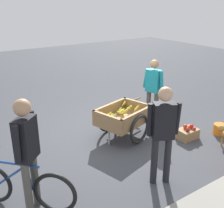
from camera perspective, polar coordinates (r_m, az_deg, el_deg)
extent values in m
plane|color=#3D3F44|center=(6.38, -1.47, -6.15)|extent=(24.00, 24.00, 0.00)
cube|color=#937047|center=(6.11, 2.29, -3.30)|extent=(1.27, 1.06, 0.10)
cube|color=#937047|center=(5.68, -0.96, -3.37)|extent=(0.27, 0.79, 0.24)
cube|color=#937047|center=(6.43, 5.20, -0.47)|extent=(0.27, 0.79, 0.24)
cube|color=#937047|center=(5.84, 5.16, -2.74)|extent=(1.08, 0.35, 0.24)
cube|color=#937047|center=(6.26, -0.34, -0.98)|extent=(1.08, 0.35, 0.24)
torus|color=black|center=(5.91, 5.63, -5.14)|extent=(0.63, 0.23, 0.64)
torus|color=black|center=(6.40, -0.81, -2.90)|extent=(0.63, 0.23, 0.64)
cylinder|color=#9E9EA8|center=(6.14, 2.28, -3.98)|extent=(0.27, 0.86, 0.04)
cylinder|color=#937047|center=(6.50, 9.20, -0.60)|extent=(0.54, 0.18, 0.04)
cylinder|color=#937047|center=(6.85, 4.39, 0.76)|extent=(0.54, 0.18, 0.04)
cylinder|color=#9E9EA8|center=(5.88, -0.62, -6.73)|extent=(0.04, 0.04, 0.35)
ellipsoid|color=gold|center=(6.35, 3.62, -0.95)|extent=(0.18, 0.05, 0.13)
ellipsoid|color=gold|center=(6.34, 3.63, -0.89)|extent=(0.19, 0.12, 0.11)
ellipsoid|color=gold|center=(6.32, 3.60, -0.85)|extent=(0.18, 0.06, 0.05)
ellipsoid|color=gold|center=(6.31, 3.60, -0.80)|extent=(0.19, 0.05, 0.09)
ellipsoid|color=gold|center=(6.29, 3.55, -0.78)|extent=(0.17, 0.06, 0.15)
ellipsoid|color=gold|center=(5.96, -2.21, -2.36)|extent=(0.17, 0.11, 0.14)
ellipsoid|color=gold|center=(5.94, -2.26, -2.33)|extent=(0.19, 0.07, 0.09)
ellipsoid|color=gold|center=(5.92, -2.33, -2.30)|extent=(0.19, 0.07, 0.09)
ellipsoid|color=gold|center=(5.91, -2.38, -2.27)|extent=(0.16, 0.14, 0.14)
ellipsoid|color=gold|center=(6.22, 5.06, -1.04)|extent=(0.18, 0.10, 0.13)
ellipsoid|color=gold|center=(6.20, 5.05, -1.00)|extent=(0.18, 0.14, 0.10)
ellipsoid|color=gold|center=(6.19, 5.04, -0.95)|extent=(0.19, 0.11, 0.05)
ellipsoid|color=gold|center=(6.17, 5.02, -0.91)|extent=(0.19, 0.10, 0.10)
ellipsoid|color=gold|center=(6.16, 5.02, -0.87)|extent=(0.17, 0.08, 0.14)
ellipsoid|color=gold|center=(5.73, 0.37, -2.62)|extent=(0.18, 0.08, 0.14)
ellipsoid|color=gold|center=(5.71, 0.27, -2.61)|extent=(0.19, 0.09, 0.05)
ellipsoid|color=gold|center=(5.68, 0.18, -2.60)|extent=(0.18, 0.06, 0.14)
ellipsoid|color=gold|center=(6.31, 1.59, -1.51)|extent=(0.18, 0.13, 0.12)
ellipsoid|color=gold|center=(6.29, 1.58, -1.46)|extent=(0.19, 0.07, 0.09)
ellipsoid|color=gold|center=(6.28, 1.57, -1.41)|extent=(0.19, 0.08, 0.05)
ellipsoid|color=gold|center=(6.27, 1.56, -1.37)|extent=(0.18, 0.13, 0.08)
ellipsoid|color=gold|center=(6.25, 1.54, -1.33)|extent=(0.18, 0.09, 0.13)
ellipsoid|color=gold|center=(5.97, -1.68, -2.80)|extent=(0.18, 0.10, 0.13)
ellipsoid|color=gold|center=(5.95, -1.71, -2.75)|extent=(0.19, 0.11, 0.09)
ellipsoid|color=gold|center=(5.93, -1.77, -2.73)|extent=(0.17, 0.15, 0.09)
ellipsoid|color=gold|center=(5.92, -1.81, -2.69)|extent=(0.18, 0.05, 0.13)
ellipsoid|color=gold|center=(6.00, -0.51, -2.23)|extent=(0.19, 0.08, 0.13)
ellipsoid|color=gold|center=(5.97, -0.58, -2.21)|extent=(0.19, 0.08, 0.05)
ellipsoid|color=gold|center=(5.95, -0.68, -2.20)|extent=(0.18, 0.06, 0.14)
ellipsoid|color=gold|center=(6.51, 2.53, 0.01)|extent=(0.17, 0.14, 0.13)
ellipsoid|color=gold|center=(6.49, 2.48, 0.04)|extent=(0.18, 0.13, 0.05)
ellipsoid|color=gold|center=(6.47, 2.42, 0.07)|extent=(0.18, 0.12, 0.13)
ellipsoid|color=gold|center=(6.20, 2.05, -1.64)|extent=(0.16, 0.13, 0.15)
ellipsoid|color=gold|center=(6.18, 2.01, -1.60)|extent=(0.19, 0.08, 0.09)
ellipsoid|color=gold|center=(6.17, 1.99, -1.56)|extent=(0.18, 0.07, 0.05)
ellipsoid|color=gold|center=(6.15, 1.96, -1.52)|extent=(0.18, 0.14, 0.11)
ellipsoid|color=gold|center=(6.14, 1.96, -1.47)|extent=(0.18, 0.05, 0.14)
ellipsoid|color=gold|center=(6.07, 2.66, -1.68)|extent=(0.17, 0.08, 0.15)
ellipsoid|color=gold|center=(6.05, 2.62, -1.65)|extent=(0.19, 0.11, 0.08)
ellipsoid|color=gold|center=(6.03, 2.56, -1.62)|extent=(0.19, 0.06, 0.09)
ellipsoid|color=gold|center=(6.01, 2.55, -1.57)|extent=(0.18, 0.05, 0.12)
ellipsoid|color=gold|center=(5.99, -0.06, -2.71)|extent=(0.19, 0.06, 0.12)
ellipsoid|color=gold|center=(5.97, -0.07, -2.66)|extent=(0.19, 0.06, 0.09)
ellipsoid|color=gold|center=(5.95, -0.14, -2.64)|extent=(0.19, 0.06, 0.09)
ellipsoid|color=gold|center=(5.94, -0.17, -2.60)|extent=(0.18, 0.11, 0.13)
cylinder|color=#4C4742|center=(6.93, 8.94, -0.68)|extent=(0.11, 0.11, 0.77)
cylinder|color=#4C4742|center=(7.04, 7.43, -0.25)|extent=(0.11, 0.11, 0.77)
cube|color=teal|center=(6.78, 8.46, 4.70)|extent=(0.28, 0.38, 0.54)
sphere|color=tan|center=(6.68, 8.64, 8.04)|extent=(0.21, 0.21, 0.21)
cylinder|color=teal|center=(6.66, 10.07, 4.56)|extent=(0.08, 0.14, 0.49)
cylinder|color=teal|center=(6.88, 6.93, 5.27)|extent=(0.08, 0.17, 0.50)
torus|color=black|center=(4.20, -11.55, -17.39)|extent=(0.49, 0.52, 0.66)
cylinder|color=#234C93|center=(4.18, -18.35, -11.61)|extent=(0.44, 0.46, 0.04)
cylinder|color=#234C93|center=(4.22, -16.63, -13.91)|extent=(0.10, 0.10, 0.45)
cylinder|color=#234C93|center=(4.39, -20.09, -13.67)|extent=(0.39, 0.41, 0.43)
ellipsoid|color=black|center=(4.07, -16.77, -10.89)|extent=(0.20, 0.08, 0.06)
cylinder|color=#4C4742|center=(4.21, -16.81, -16.25)|extent=(0.11, 0.11, 0.85)
cylinder|color=#4C4742|center=(4.36, -15.38, -14.63)|extent=(0.11, 0.11, 0.85)
cube|color=black|center=(3.91, -17.14, -6.79)|extent=(0.39, 0.38, 0.60)
sphere|color=tan|center=(3.73, -17.86, -0.70)|extent=(0.23, 0.23, 0.23)
cylinder|color=black|center=(3.73, -18.83, -7.86)|extent=(0.08, 0.13, 0.55)
cylinder|color=black|center=(4.06, -15.68, -5.04)|extent=(0.08, 0.15, 0.55)
sphere|color=#AD7A38|center=(6.33, 21.34, -4.63)|extent=(0.14, 0.14, 0.14)
cylinder|color=#AD7A38|center=(6.31, 21.46, -7.17)|extent=(0.04, 0.04, 0.18)
cylinder|color=orange|center=(6.79, 21.08, -4.81)|extent=(0.27, 0.27, 0.24)
cube|color=#99754C|center=(6.37, 15.12, -5.87)|extent=(0.44, 0.32, 0.22)
sphere|color=#B23319|center=(6.32, 14.71, -4.47)|extent=(0.10, 0.10, 0.10)
sphere|color=red|center=(6.38, 15.90, -4.37)|extent=(0.09, 0.09, 0.09)
sphere|color=red|center=(6.21, 15.14, -5.02)|extent=(0.09, 0.09, 0.09)
sphere|color=#B23319|center=(6.32, 15.27, -4.66)|extent=(0.07, 0.07, 0.07)
sphere|color=red|center=(6.31, 16.45, -4.85)|extent=(0.07, 0.07, 0.07)
cylinder|color=black|center=(4.70, 8.59, -11.37)|extent=(0.11, 0.11, 0.83)
cylinder|color=black|center=(4.76, 11.20, -11.11)|extent=(0.11, 0.11, 0.83)
cube|color=black|center=(4.39, 10.47, -3.39)|extent=(0.39, 0.33, 0.59)
sphere|color=tan|center=(4.24, 10.85, 1.99)|extent=(0.22, 0.22, 0.22)
cylinder|color=black|center=(4.32, 7.70, -3.21)|extent=(0.08, 0.09, 0.53)
cylinder|color=black|center=(4.45, 13.20, -2.87)|extent=(0.08, 0.10, 0.53)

